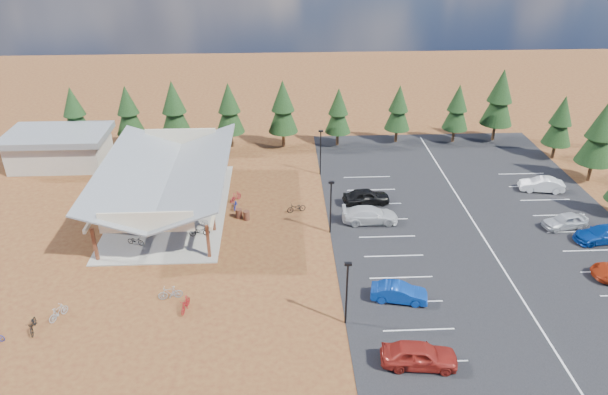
% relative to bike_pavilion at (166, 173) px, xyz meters
% --- Properties ---
extents(ground, '(140.00, 140.00, 0.00)m').
position_rel_bike_pavilion_xyz_m(ground, '(10.00, -7.00, -3.82)').
color(ground, '#5A2917').
rests_on(ground, ground).
extents(asphalt_lot, '(27.00, 44.00, 0.04)m').
position_rel_bike_pavilion_xyz_m(asphalt_lot, '(28.50, -4.00, -3.80)').
color(asphalt_lot, black).
rests_on(asphalt_lot, ground).
extents(concrete_pad, '(10.60, 18.60, 0.10)m').
position_rel_bike_pavilion_xyz_m(concrete_pad, '(0.00, 0.00, -3.77)').
color(concrete_pad, gray).
rests_on(concrete_pad, ground).
extents(bike_pavilion, '(11.65, 19.40, 4.97)m').
position_rel_bike_pavilion_xyz_m(bike_pavilion, '(0.00, 0.00, 0.00)').
color(bike_pavilion, '#502F17').
rests_on(bike_pavilion, concrete_pad).
extents(outbuilding, '(11.00, 7.00, 3.90)m').
position_rel_bike_pavilion_xyz_m(outbuilding, '(-14.00, 11.00, -1.80)').
color(outbuilding, '#ADA593').
rests_on(outbuilding, ground).
extents(lamp_post_0, '(0.50, 0.25, 5.14)m').
position_rel_bike_pavilion_xyz_m(lamp_post_0, '(15.00, -17.00, -0.85)').
color(lamp_post_0, black).
rests_on(lamp_post_0, ground).
extents(lamp_post_1, '(0.50, 0.25, 5.14)m').
position_rel_bike_pavilion_xyz_m(lamp_post_1, '(15.00, -5.00, -0.85)').
color(lamp_post_1, black).
rests_on(lamp_post_1, ground).
extents(lamp_post_2, '(0.50, 0.25, 5.14)m').
position_rel_bike_pavilion_xyz_m(lamp_post_2, '(15.00, 7.00, -0.85)').
color(lamp_post_2, black).
rests_on(lamp_post_2, ground).
extents(trash_bin_0, '(0.60, 0.60, 0.90)m').
position_rel_bike_pavilion_xyz_m(trash_bin_0, '(7.41, -2.37, -3.37)').
color(trash_bin_0, '#512B1D').
rests_on(trash_bin_0, ground).
extents(trash_bin_1, '(0.60, 0.60, 0.90)m').
position_rel_bike_pavilion_xyz_m(trash_bin_1, '(6.69, -1.96, -3.37)').
color(trash_bin_1, '#512B1D').
rests_on(trash_bin_1, ground).
extents(pine_0, '(3.31, 3.31, 7.70)m').
position_rel_bike_pavilion_xyz_m(pine_0, '(-13.25, 15.35, 0.88)').
color(pine_0, '#382314').
rests_on(pine_0, ground).
extents(pine_1, '(3.29, 3.29, 7.66)m').
position_rel_bike_pavilion_xyz_m(pine_1, '(-7.11, 15.64, 0.85)').
color(pine_1, '#382314').
rests_on(pine_1, ground).
extents(pine_2, '(3.65, 3.65, 8.49)m').
position_rel_bike_pavilion_xyz_m(pine_2, '(-1.50, 14.52, 1.36)').
color(pine_2, '#382314').
rests_on(pine_2, ground).
extents(pine_3, '(3.42, 3.42, 7.97)m').
position_rel_bike_pavilion_xyz_m(pine_3, '(4.79, 15.23, 1.04)').
color(pine_3, '#382314').
rests_on(pine_3, ground).
extents(pine_4, '(3.55, 3.55, 8.26)m').
position_rel_bike_pavilion_xyz_m(pine_4, '(11.13, 14.96, 1.22)').
color(pine_4, '#382314').
rests_on(pine_4, ground).
extents(pine_5, '(3.09, 3.09, 7.19)m').
position_rel_bike_pavilion_xyz_m(pine_5, '(17.71, 15.09, 0.57)').
color(pine_5, '#382314').
rests_on(pine_5, ground).
extents(pine_6, '(3.10, 3.10, 7.23)m').
position_rel_bike_pavilion_xyz_m(pine_6, '(25.07, 15.77, 0.59)').
color(pine_6, '#382314').
rests_on(pine_6, ground).
extents(pine_7, '(3.14, 3.14, 7.31)m').
position_rel_bike_pavilion_xyz_m(pine_7, '(32.17, 15.47, 0.63)').
color(pine_7, '#382314').
rests_on(pine_7, ground).
extents(pine_8, '(3.87, 3.87, 9.02)m').
position_rel_bike_pavilion_xyz_m(pine_8, '(37.32, 15.75, 1.69)').
color(pine_8, '#382314').
rests_on(pine_8, ground).
extents(pine_12, '(3.75, 3.75, 8.73)m').
position_rel_bike_pavilion_xyz_m(pine_12, '(43.50, 4.17, 1.51)').
color(pine_12, '#382314').
rests_on(pine_12, ground).
extents(pine_13, '(3.22, 3.22, 7.50)m').
position_rel_bike_pavilion_xyz_m(pine_13, '(42.32, 10.04, 0.75)').
color(pine_13, '#382314').
rests_on(pine_13, ground).
extents(bike_0, '(1.60, 0.93, 0.80)m').
position_rel_bike_pavilion_xyz_m(bike_0, '(-1.94, -6.31, -3.33)').
color(bike_0, black).
rests_on(bike_0, concrete_pad).
extents(bike_1, '(1.79, 0.70, 1.05)m').
position_rel_bike_pavilion_xyz_m(bike_1, '(-1.95, -4.26, -3.20)').
color(bike_1, '#A1A4A9').
rests_on(bike_1, concrete_pad).
extents(bike_2, '(1.99, 1.06, 0.99)m').
position_rel_bike_pavilion_xyz_m(bike_2, '(-0.80, 1.45, -3.23)').
color(bike_2, '#27439A').
rests_on(bike_2, concrete_pad).
extents(bike_3, '(1.65, 0.91, 0.95)m').
position_rel_bike_pavilion_xyz_m(bike_3, '(-1.07, 4.19, -3.25)').
color(bike_3, maroon).
rests_on(bike_3, concrete_pad).
extents(bike_4, '(1.85, 0.79, 0.95)m').
position_rel_bike_pavilion_xyz_m(bike_4, '(3.40, -5.16, -3.25)').
color(bike_4, black).
rests_on(bike_4, concrete_pad).
extents(bike_5, '(1.74, 0.90, 1.00)m').
position_rel_bike_pavilion_xyz_m(bike_5, '(3.19, -3.69, -3.22)').
color(bike_5, '#929499').
rests_on(bike_5, concrete_pad).
extents(bike_6, '(1.62, 0.64, 0.84)m').
position_rel_bike_pavilion_xyz_m(bike_6, '(3.61, 2.46, -3.31)').
color(bike_6, navy).
rests_on(bike_6, concrete_pad).
extents(bike_7, '(1.79, 0.73, 1.05)m').
position_rel_bike_pavilion_xyz_m(bike_7, '(2.77, 5.17, -3.20)').
color(bike_7, maroon).
rests_on(bike_7, concrete_pad).
extents(bike_8, '(1.09, 1.98, 0.99)m').
position_rel_bike_pavilion_xyz_m(bike_8, '(-6.60, -16.73, -3.33)').
color(bike_8, black).
rests_on(bike_8, ground).
extents(bike_9, '(1.23, 1.74, 1.03)m').
position_rel_bike_pavilion_xyz_m(bike_9, '(-5.30, -15.52, -3.31)').
color(bike_9, '#959A9E').
rests_on(bike_9, ground).
extents(bike_11, '(0.82, 1.80, 1.04)m').
position_rel_bike_pavilion_xyz_m(bike_11, '(3.59, -15.06, -3.30)').
color(bike_11, maroon).
rests_on(bike_11, ground).
extents(bike_13, '(1.88, 0.82, 1.09)m').
position_rel_bike_pavilion_xyz_m(bike_13, '(2.28, -13.72, -3.28)').
color(bike_13, gray).
rests_on(bike_13, ground).
extents(bike_14, '(0.62, 1.58, 0.82)m').
position_rel_bike_pavilion_xyz_m(bike_14, '(6.24, -0.16, -3.41)').
color(bike_14, navy).
rests_on(bike_14, ground).
extents(bike_15, '(1.33, 1.50, 0.94)m').
position_rel_bike_pavilion_xyz_m(bike_15, '(6.17, 1.39, -3.35)').
color(bike_15, maroon).
rests_on(bike_15, ground).
extents(bike_16, '(1.94, 1.13, 0.96)m').
position_rel_bike_pavilion_xyz_m(bike_16, '(12.12, -1.17, -3.34)').
color(bike_16, black).
rests_on(bike_16, ground).
extents(car_0, '(5.03, 2.46, 1.65)m').
position_rel_bike_pavilion_xyz_m(car_0, '(19.19, -21.17, -2.96)').
color(car_0, maroon).
rests_on(car_0, asphalt_lot).
extents(car_1, '(4.37, 2.28, 1.37)m').
position_rel_bike_pavilion_xyz_m(car_1, '(19.22, -14.75, -3.10)').
color(car_1, '#0B3495').
rests_on(car_1, asphalt_lot).
extents(car_3, '(5.20, 2.22, 1.49)m').
position_rel_bike_pavilion_xyz_m(car_3, '(18.85, -3.38, -3.04)').
color(car_3, silver).
rests_on(car_3, asphalt_lot).
extents(car_4, '(4.75, 2.36, 1.55)m').
position_rel_bike_pavilion_xyz_m(car_4, '(19.01, 0.12, -3.01)').
color(car_4, black).
rests_on(car_4, asphalt_lot).
extents(car_7, '(5.02, 2.48, 1.40)m').
position_rel_bike_pavilion_xyz_m(car_7, '(38.51, -7.58, -3.08)').
color(car_7, navy).
rests_on(car_7, asphalt_lot).
extents(car_8, '(4.30, 2.34, 1.39)m').
position_rel_bike_pavilion_xyz_m(car_8, '(36.36, -5.22, -3.09)').
color(car_8, '#A9ACB1').
rests_on(car_8, asphalt_lot).
extents(car_9, '(4.54, 2.24, 1.43)m').
position_rel_bike_pavilion_xyz_m(car_9, '(37.35, 1.97, -3.07)').
color(car_9, white).
rests_on(car_9, asphalt_lot).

